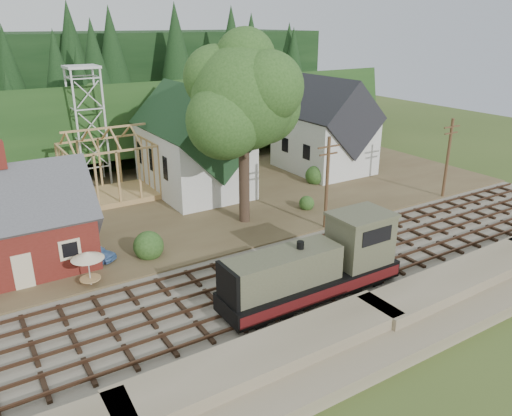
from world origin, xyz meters
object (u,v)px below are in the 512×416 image
locomotive (319,267)px  car_red (341,161)px  patio_set (87,257)px  car_blue (95,252)px

locomotive → car_red: (21.21, 22.02, -1.27)m
car_red → patio_set: bearing=100.5°
car_red → patio_set: size_ratio=1.79×
patio_set → car_red: bearing=21.8°
locomotive → car_red: locomotive is taller
car_blue → patio_set: size_ratio=1.37×
locomotive → car_blue: size_ratio=3.78×
car_red → locomotive: bearing=124.8°
patio_set → car_blue: bearing=70.6°
car_red → car_blue: bearing=95.6°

